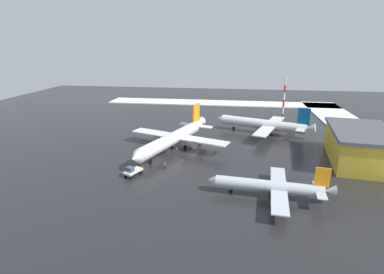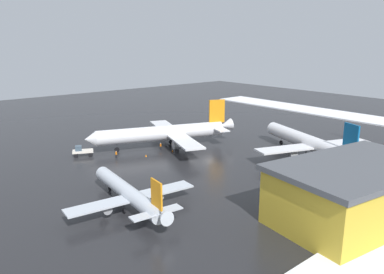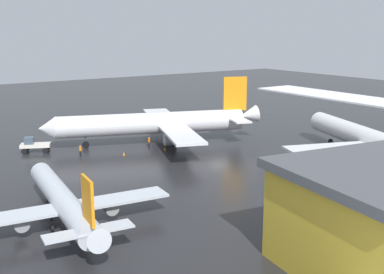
# 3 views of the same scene
# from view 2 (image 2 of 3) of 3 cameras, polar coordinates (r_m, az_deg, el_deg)

# --- Properties ---
(ground_plane) EXTENTS (240.00, 240.00, 0.00)m
(ground_plane) POSITION_cam_2_polar(r_m,az_deg,el_deg) (89.85, 2.49, -2.24)
(ground_plane) COLOR #232326
(snow_bank_right) EXTENTS (14.00, 116.00, 0.46)m
(snow_bank_right) POSITION_cam_2_polar(r_m,az_deg,el_deg) (142.69, 22.82, 2.94)
(snow_bank_right) COLOR white
(snow_bank_right) RESTS_ON ground_plane
(airplane_parked_starboard) EXTENTS (36.58, 30.89, 11.23)m
(airplane_parked_starboard) POSITION_cam_2_polar(r_m,az_deg,el_deg) (92.85, -4.11, 0.65)
(airplane_parked_starboard) COLOR white
(airplane_parked_starboard) RESTS_ON ground_plane
(airplane_parked_portside) EXTENTS (20.97, 25.21, 7.48)m
(airplane_parked_portside) POSITION_cam_2_polar(r_m,az_deg,el_deg) (60.31, -9.65, -8.41)
(airplane_parked_portside) COLOR silver
(airplane_parked_portside) RESTS_ON ground_plane
(airplane_foreground_jet) EXTENTS (27.95, 33.10, 10.16)m
(airplane_foreground_jet) POSITION_cam_2_polar(r_m,az_deg,el_deg) (89.31, 17.35, -0.76)
(airplane_foreground_jet) COLOR white
(airplane_foreground_jet) RESTS_ON ground_plane
(pushback_tug) EXTENTS (5.10, 3.92, 2.50)m
(pushback_tug) POSITION_cam_2_polar(r_m,az_deg,el_deg) (89.61, -16.45, -2.02)
(pushback_tug) COLOR silver
(pushback_tug) RESTS_ON ground_plane
(ground_crew_mid_apron) EXTENTS (0.36, 0.36, 1.71)m
(ground_crew_mid_apron) POSITION_cam_2_polar(r_m,az_deg,el_deg) (86.21, -11.48, -2.57)
(ground_crew_mid_apron) COLOR black
(ground_crew_mid_apron) RESTS_ON ground_plane
(ground_crew_by_nose_gear) EXTENTS (0.36, 0.36, 1.71)m
(ground_crew_by_nose_gear) POSITION_cam_2_polar(r_m,az_deg,el_deg) (91.45, -4.80, -1.35)
(ground_crew_by_nose_gear) COLOR black
(ground_crew_by_nose_gear) RESTS_ON ground_plane
(cargo_hangar) EXTENTS (26.86, 18.37, 8.80)m
(cargo_hangar) POSITION_cam_2_polar(r_m,az_deg,el_deg) (59.54, 23.61, -7.72)
(cargo_hangar) COLOR gold
(cargo_hangar) RESTS_ON ground_plane
(traffic_cone_near_nose) EXTENTS (0.36, 0.36, 0.55)m
(traffic_cone_near_nose) POSITION_cam_2_polar(r_m,az_deg,el_deg) (86.51, -7.03, -2.81)
(traffic_cone_near_nose) COLOR orange
(traffic_cone_near_nose) RESTS_ON ground_plane
(traffic_cone_mid_line) EXTENTS (0.36, 0.36, 0.55)m
(traffic_cone_mid_line) POSITION_cam_2_polar(r_m,az_deg,el_deg) (89.72, -2.98, -2.09)
(traffic_cone_mid_line) COLOR orange
(traffic_cone_mid_line) RESTS_ON ground_plane
(traffic_cone_wingtip_side) EXTENTS (0.36, 0.36, 0.55)m
(traffic_cone_wingtip_side) POSITION_cam_2_polar(r_m,az_deg,el_deg) (97.59, -0.92, -0.72)
(traffic_cone_wingtip_side) COLOR orange
(traffic_cone_wingtip_side) RESTS_ON ground_plane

